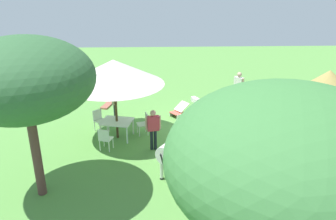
{
  "coord_description": "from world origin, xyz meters",
  "views": [
    {
      "loc": [
        1.6,
        13.24,
        6.2
      ],
      "look_at": [
        1.12,
        0.24,
        1.0
      ],
      "focal_mm": 36.18,
      "sensor_mm": 36.0,
      "label": 1
    }
  ],
  "objects_px": {
    "shade_umbrella": "(114,72)",
    "zebra_toward_hut": "(176,147)",
    "patio_chair_near_hut": "(105,138)",
    "guest_beside_umbrella": "(153,126)",
    "striped_lounge_chair": "(179,111)",
    "zebra_by_umbrella": "(274,111)",
    "patio_chair_west_end": "(144,122)",
    "thatched_hut": "(319,134)",
    "acacia_tree_far_lawn": "(24,79)",
    "guest_behind_table": "(114,100)",
    "zebra_nearest_camera": "(208,116)",
    "standing_watcher": "(239,85)",
    "acacia_tree_left_background": "(288,160)",
    "patio_chair_near_lawn": "(99,119)",
    "patio_dining_table": "(117,123)"
  },
  "relations": [
    {
      "from": "guest_beside_umbrella",
      "to": "zebra_by_umbrella",
      "type": "distance_m",
      "value": 5.27
    },
    {
      "from": "shade_umbrella",
      "to": "acacia_tree_far_lawn",
      "type": "relative_size",
      "value": 0.81
    },
    {
      "from": "zebra_by_umbrella",
      "to": "guest_beside_umbrella",
      "type": "bearing_deg",
      "value": 153.91
    },
    {
      "from": "shade_umbrella",
      "to": "zebra_toward_hut",
      "type": "bearing_deg",
      "value": 129.43
    },
    {
      "from": "patio_dining_table",
      "to": "acacia_tree_left_background",
      "type": "height_order",
      "value": "acacia_tree_left_background"
    },
    {
      "from": "zebra_nearest_camera",
      "to": "acacia_tree_left_background",
      "type": "xyz_separation_m",
      "value": [
        0.14,
        8.12,
        2.71
      ]
    },
    {
      "from": "thatched_hut",
      "to": "acacia_tree_left_background",
      "type": "height_order",
      "value": "acacia_tree_left_background"
    },
    {
      "from": "patio_chair_near_hut",
      "to": "zebra_by_umbrella",
      "type": "relative_size",
      "value": 0.53
    },
    {
      "from": "patio_chair_near_lawn",
      "to": "guest_beside_umbrella",
      "type": "distance_m",
      "value": 2.98
    },
    {
      "from": "acacia_tree_far_lawn",
      "to": "acacia_tree_left_background",
      "type": "bearing_deg",
      "value": 140.4
    },
    {
      "from": "thatched_hut",
      "to": "striped_lounge_chair",
      "type": "relative_size",
      "value": 5.56
    },
    {
      "from": "patio_chair_near_hut",
      "to": "patio_dining_table",
      "type": "bearing_deg",
      "value": 90.0
    },
    {
      "from": "guest_beside_umbrella",
      "to": "zebra_toward_hut",
      "type": "xyz_separation_m",
      "value": [
        -0.75,
        1.64,
        -0.01
      ]
    },
    {
      "from": "zebra_nearest_camera",
      "to": "zebra_by_umbrella",
      "type": "bearing_deg",
      "value": -14.76
    },
    {
      "from": "zebra_nearest_camera",
      "to": "zebra_by_umbrella",
      "type": "distance_m",
      "value": 2.91
    },
    {
      "from": "shade_umbrella",
      "to": "acacia_tree_far_lawn",
      "type": "height_order",
      "value": "acacia_tree_far_lawn"
    },
    {
      "from": "thatched_hut",
      "to": "acacia_tree_far_lawn",
      "type": "relative_size",
      "value": 1.12
    },
    {
      "from": "patio_chair_west_end",
      "to": "guest_behind_table",
      "type": "distance_m",
      "value": 2.12
    },
    {
      "from": "zebra_toward_hut",
      "to": "acacia_tree_far_lawn",
      "type": "distance_m",
      "value": 5.03
    },
    {
      "from": "striped_lounge_chair",
      "to": "standing_watcher",
      "type": "bearing_deg",
      "value": -103.02
    },
    {
      "from": "guest_beside_umbrella",
      "to": "acacia_tree_left_background",
      "type": "bearing_deg",
      "value": 96.51
    },
    {
      "from": "standing_watcher",
      "to": "thatched_hut",
      "type": "bearing_deg",
      "value": 142.99
    },
    {
      "from": "patio_chair_near_hut",
      "to": "zebra_nearest_camera",
      "type": "relative_size",
      "value": 0.44
    },
    {
      "from": "patio_chair_near_lawn",
      "to": "guest_beside_umbrella",
      "type": "relative_size",
      "value": 0.56
    },
    {
      "from": "striped_lounge_chair",
      "to": "zebra_toward_hut",
      "type": "bearing_deg",
      "value": 137.57
    },
    {
      "from": "patio_chair_west_end",
      "to": "striped_lounge_chair",
      "type": "relative_size",
      "value": 0.94
    },
    {
      "from": "patio_dining_table",
      "to": "acacia_tree_far_lawn",
      "type": "xyz_separation_m",
      "value": [
        1.91,
        3.75,
        2.97
      ]
    },
    {
      "from": "patio_dining_table",
      "to": "patio_chair_near_hut",
      "type": "xyz_separation_m",
      "value": [
        0.34,
        1.09,
        -0.13
      ]
    },
    {
      "from": "zebra_toward_hut",
      "to": "acacia_tree_far_lawn",
      "type": "xyz_separation_m",
      "value": [
        4.14,
        1.04,
        2.67
      ]
    },
    {
      "from": "guest_beside_umbrella",
      "to": "patio_chair_near_lawn",
      "type": "bearing_deg",
      "value": -47.66
    },
    {
      "from": "patio_chair_west_end",
      "to": "striped_lounge_chair",
      "type": "distance_m",
      "value": 2.43
    },
    {
      "from": "zebra_by_umbrella",
      "to": "acacia_tree_far_lawn",
      "type": "relative_size",
      "value": 0.36
    },
    {
      "from": "guest_beside_umbrella",
      "to": "zebra_by_umbrella",
      "type": "bearing_deg",
      "value": -173.34
    },
    {
      "from": "thatched_hut",
      "to": "acacia_tree_far_lawn",
      "type": "distance_m",
      "value": 7.98
    },
    {
      "from": "standing_watcher",
      "to": "striped_lounge_chair",
      "type": "distance_m",
      "value": 3.47
    },
    {
      "from": "patio_dining_table",
      "to": "zebra_nearest_camera",
      "type": "distance_m",
      "value": 3.69
    },
    {
      "from": "patio_chair_near_lawn",
      "to": "acacia_tree_left_background",
      "type": "bearing_deg",
      "value": 67.98
    },
    {
      "from": "striped_lounge_chair",
      "to": "zebra_by_umbrella",
      "type": "xyz_separation_m",
      "value": [
        -3.87,
        1.75,
        0.67
      ]
    },
    {
      "from": "shade_umbrella",
      "to": "zebra_toward_hut",
      "type": "height_order",
      "value": "shade_umbrella"
    },
    {
      "from": "shade_umbrella",
      "to": "zebra_toward_hut",
      "type": "xyz_separation_m",
      "value": [
        -2.22,
        2.71,
        -1.82
      ]
    },
    {
      "from": "patio_chair_near_hut",
      "to": "guest_beside_umbrella",
      "type": "relative_size",
      "value": 0.56
    },
    {
      "from": "patio_dining_table",
      "to": "patio_chair_west_end",
      "type": "height_order",
      "value": "patio_chair_west_end"
    },
    {
      "from": "patio_dining_table",
      "to": "acacia_tree_left_background",
      "type": "relative_size",
      "value": 0.29
    },
    {
      "from": "acacia_tree_far_lawn",
      "to": "patio_chair_near_lawn",
      "type": "bearing_deg",
      "value": -103.3
    },
    {
      "from": "patio_chair_near_lawn",
      "to": "guest_behind_table",
      "type": "relative_size",
      "value": 0.57
    },
    {
      "from": "shade_umbrella",
      "to": "zebra_by_umbrella",
      "type": "xyz_separation_m",
      "value": [
        -6.54,
        -0.4,
        -1.84
      ]
    },
    {
      "from": "standing_watcher",
      "to": "acacia_tree_left_background",
      "type": "relative_size",
      "value": 0.36
    },
    {
      "from": "thatched_hut",
      "to": "zebra_toward_hut",
      "type": "bearing_deg",
      "value": -27.12
    },
    {
      "from": "thatched_hut",
      "to": "patio_chair_near_lawn",
      "type": "relative_size",
      "value": 5.94
    },
    {
      "from": "patio_chair_near_hut",
      "to": "zebra_by_umbrella",
      "type": "distance_m",
      "value": 7.05
    }
  ]
}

